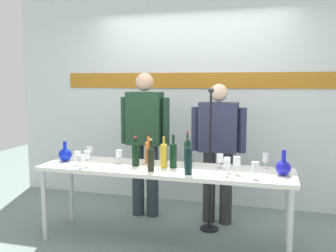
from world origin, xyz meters
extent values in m
plane|color=slate|center=(0.00, 0.00, 0.00)|extent=(10.00, 10.00, 0.00)
cube|color=silver|center=(0.00, 1.38, 1.50)|extent=(5.06, 0.10, 3.00)
cube|color=#BC731D|center=(0.00, 1.33, 1.62)|extent=(3.54, 0.01, 0.20)
cube|color=white|center=(0.00, 0.00, 0.75)|extent=(2.48, 0.63, 0.04)
cylinder|color=silver|center=(-1.18, -0.27, 0.36)|extent=(0.05, 0.05, 0.73)
cylinder|color=silver|center=(1.18, -0.27, 0.36)|extent=(0.05, 0.05, 0.73)
cylinder|color=silver|center=(-1.18, 0.27, 0.36)|extent=(0.05, 0.05, 0.73)
cylinder|color=silver|center=(1.18, 0.27, 0.36)|extent=(0.05, 0.05, 0.73)
sphere|color=#0C22C1|center=(-1.09, 0.00, 0.84)|extent=(0.14, 0.14, 0.14)
cylinder|color=#0C22C1|center=(-1.09, 0.00, 0.94)|extent=(0.04, 0.04, 0.08)
sphere|color=#1B1DBB|center=(1.11, 0.00, 0.84)|extent=(0.14, 0.14, 0.14)
cylinder|color=#1B1DBB|center=(1.11, 0.00, 0.95)|extent=(0.04, 0.04, 0.11)
cylinder|color=#28323E|center=(-0.52, 0.69, 0.43)|extent=(0.14, 0.14, 0.87)
cylinder|color=#28323E|center=(-0.34, 0.69, 0.43)|extent=(0.14, 0.14, 0.87)
cube|color=#203F29|center=(-0.43, 0.69, 1.17)|extent=(0.41, 0.22, 0.62)
cylinder|color=#203F29|center=(-0.69, 0.69, 1.14)|extent=(0.09, 0.09, 0.55)
cylinder|color=#203F29|center=(-0.18, 0.69, 1.14)|extent=(0.09, 0.09, 0.55)
sphere|color=#D9A78A|center=(-0.43, 0.69, 1.60)|extent=(0.21, 0.21, 0.21)
cylinder|color=#2D2C2F|center=(0.34, 0.69, 0.41)|extent=(0.14, 0.14, 0.82)
cylinder|color=#2D2C2F|center=(0.53, 0.69, 0.41)|extent=(0.14, 0.14, 0.82)
cube|color=#2E334E|center=(0.43, 0.69, 1.10)|extent=(0.42, 0.22, 0.55)
cylinder|color=#2E334E|center=(0.17, 0.69, 1.07)|extent=(0.09, 0.09, 0.50)
cylinder|color=#2E334E|center=(0.69, 0.69, 1.07)|extent=(0.09, 0.09, 0.50)
sphere|color=beige|center=(0.43, 0.69, 1.48)|extent=(0.19, 0.19, 0.19)
cylinder|color=gold|center=(0.00, 0.00, 0.88)|extent=(0.07, 0.07, 0.22)
cone|color=gold|center=(0.00, 0.00, 1.00)|extent=(0.07, 0.07, 0.03)
cylinder|color=gold|center=(0.00, 0.00, 1.02)|extent=(0.02, 0.02, 0.06)
cylinder|color=gold|center=(0.00, 0.00, 1.06)|extent=(0.03, 0.03, 0.02)
cylinder|color=black|center=(-0.08, -0.16, 0.87)|extent=(0.07, 0.07, 0.20)
cone|color=black|center=(-0.08, -0.16, 0.98)|extent=(0.07, 0.07, 0.03)
cylinder|color=black|center=(-0.08, -0.16, 1.02)|extent=(0.03, 0.03, 0.09)
cylinder|color=gold|center=(-0.08, -0.16, 1.07)|extent=(0.03, 0.03, 0.02)
cylinder|color=orange|center=(-0.20, 0.14, 0.88)|extent=(0.07, 0.07, 0.22)
cone|color=orange|center=(-0.20, 0.14, 1.00)|extent=(0.07, 0.07, 0.03)
cylinder|color=orange|center=(-0.20, 0.14, 1.02)|extent=(0.03, 0.03, 0.07)
cylinder|color=black|center=(-0.20, 0.14, 1.06)|extent=(0.03, 0.03, 0.02)
cylinder|color=black|center=(0.29, -0.19, 0.89)|extent=(0.07, 0.07, 0.24)
cone|color=black|center=(0.29, -0.19, 1.02)|extent=(0.07, 0.07, 0.03)
cylinder|color=black|center=(0.29, -0.19, 1.04)|extent=(0.02, 0.02, 0.06)
cylinder|color=black|center=(0.29, -0.19, 1.08)|extent=(0.03, 0.03, 0.02)
cylinder|color=#173B27|center=(0.19, 0.21, 0.88)|extent=(0.07, 0.07, 0.23)
cone|color=#173B27|center=(0.19, 0.21, 1.01)|extent=(0.07, 0.07, 0.03)
cylinder|color=#173B27|center=(0.19, 0.21, 1.04)|extent=(0.02, 0.02, 0.08)
cylinder|color=#AD1D21|center=(0.19, 0.21, 1.09)|extent=(0.03, 0.03, 0.02)
cylinder|color=black|center=(-0.29, 0.00, 0.88)|extent=(0.07, 0.07, 0.22)
cone|color=black|center=(-0.29, 0.00, 1.00)|extent=(0.07, 0.07, 0.03)
cylinder|color=black|center=(-0.29, 0.00, 1.02)|extent=(0.03, 0.03, 0.06)
cylinder|color=#AE1E19|center=(-0.29, 0.00, 1.06)|extent=(0.03, 0.03, 0.02)
cylinder|color=black|center=(0.09, 0.02, 0.88)|extent=(0.07, 0.07, 0.23)
cone|color=black|center=(0.09, 0.02, 1.01)|extent=(0.07, 0.07, 0.03)
cylinder|color=black|center=(0.09, 0.02, 1.04)|extent=(0.02, 0.02, 0.08)
cylinder|color=black|center=(0.09, 0.02, 1.08)|extent=(0.03, 0.03, 0.02)
cylinder|color=white|center=(-0.75, -0.15, 0.77)|extent=(0.05, 0.05, 0.00)
cylinder|color=white|center=(-0.75, -0.15, 0.81)|extent=(0.01, 0.01, 0.08)
cylinder|color=white|center=(-0.75, -0.15, 0.89)|extent=(0.06, 0.06, 0.08)
cylinder|color=white|center=(-0.77, -0.24, 0.77)|extent=(0.06, 0.06, 0.00)
cylinder|color=white|center=(-0.77, -0.24, 0.80)|extent=(0.01, 0.01, 0.06)
cylinder|color=white|center=(-0.77, -0.24, 0.86)|extent=(0.07, 0.07, 0.07)
cylinder|color=white|center=(-0.88, -0.11, 0.77)|extent=(0.06, 0.06, 0.00)
cylinder|color=white|center=(-0.88, -0.11, 0.80)|extent=(0.01, 0.01, 0.06)
cylinder|color=white|center=(-0.88, -0.11, 0.87)|extent=(0.07, 0.07, 0.08)
cylinder|color=white|center=(-0.89, 0.17, 0.77)|extent=(0.06, 0.06, 0.00)
cylinder|color=white|center=(-0.89, 0.17, 0.81)|extent=(0.01, 0.01, 0.07)
cylinder|color=white|center=(-0.89, 0.17, 0.87)|extent=(0.07, 0.07, 0.07)
cylinder|color=white|center=(-0.50, 0.06, 0.77)|extent=(0.06, 0.06, 0.00)
cylinder|color=white|center=(-0.50, 0.06, 0.80)|extent=(0.01, 0.01, 0.06)
cylinder|color=white|center=(-0.50, 0.06, 0.87)|extent=(0.07, 0.07, 0.07)
cylinder|color=white|center=(0.63, -0.15, 0.77)|extent=(0.06, 0.06, 0.00)
cylinder|color=white|center=(0.63, -0.15, 0.81)|extent=(0.01, 0.01, 0.08)
cylinder|color=white|center=(0.63, -0.15, 0.88)|extent=(0.06, 0.06, 0.07)
cylinder|color=white|center=(0.88, -0.19, 0.77)|extent=(0.06, 0.06, 0.00)
cylinder|color=white|center=(0.88, -0.19, 0.80)|extent=(0.01, 0.01, 0.06)
cylinder|color=white|center=(0.88, -0.19, 0.87)|extent=(0.07, 0.07, 0.08)
cylinder|color=white|center=(0.62, -0.03, 0.77)|extent=(0.05, 0.05, 0.00)
cylinder|color=white|center=(0.62, -0.03, 0.80)|extent=(0.01, 0.01, 0.06)
cylinder|color=white|center=(0.62, -0.03, 0.87)|extent=(0.06, 0.06, 0.08)
cylinder|color=white|center=(0.53, 0.12, 0.77)|extent=(0.06, 0.06, 0.00)
cylinder|color=white|center=(0.53, 0.12, 0.80)|extent=(0.01, 0.01, 0.06)
cylinder|color=white|center=(0.53, 0.12, 0.87)|extent=(0.06, 0.06, 0.08)
cylinder|color=white|center=(0.71, -0.06, 0.77)|extent=(0.05, 0.05, 0.00)
cylinder|color=white|center=(0.71, -0.06, 0.81)|extent=(0.01, 0.01, 0.07)
cylinder|color=white|center=(0.71, -0.06, 0.89)|extent=(0.06, 0.06, 0.08)
cylinder|color=white|center=(0.96, 0.23, 0.77)|extent=(0.06, 0.06, 0.00)
cylinder|color=white|center=(0.96, 0.23, 0.80)|extent=(0.01, 0.01, 0.06)
cylinder|color=white|center=(0.96, 0.23, 0.88)|extent=(0.06, 0.06, 0.09)
cylinder|color=black|center=(0.38, 0.45, 0.01)|extent=(0.20, 0.20, 0.02)
cylinder|color=black|center=(0.38, 0.45, 0.74)|extent=(0.02, 0.02, 1.48)
sphere|color=#232328|center=(0.38, 0.45, 1.51)|extent=(0.06, 0.06, 0.06)
camera|label=1|loc=(1.00, -3.41, 1.61)|focal=39.77mm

